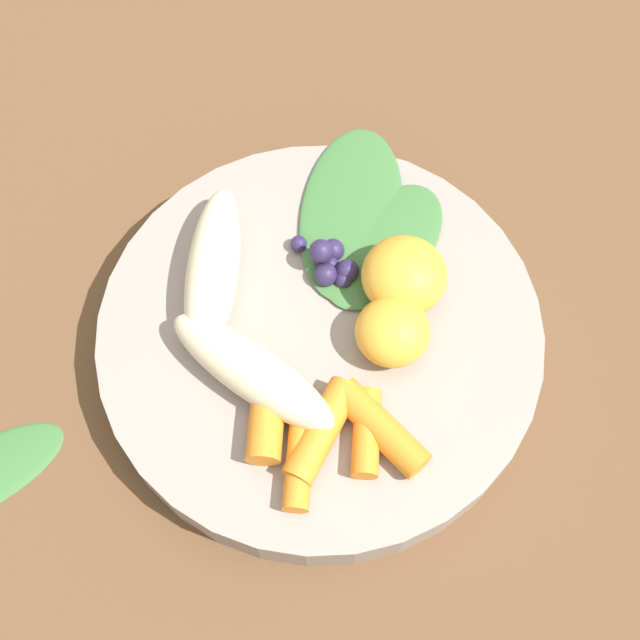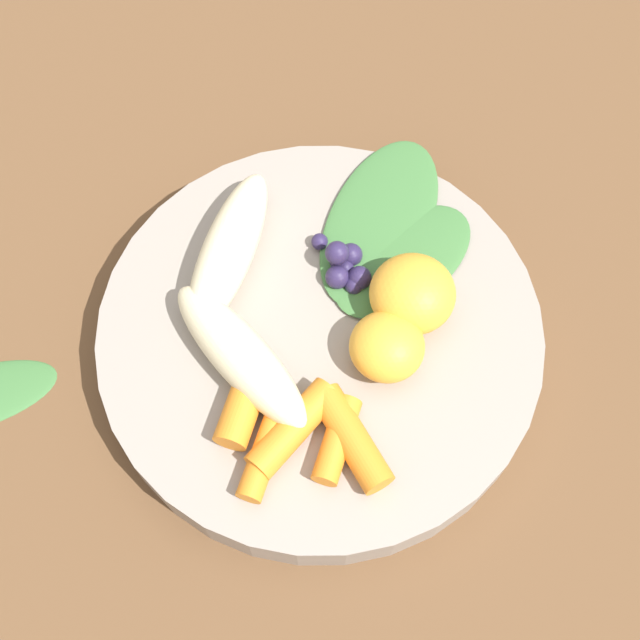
{
  "view_description": "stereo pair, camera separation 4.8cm",
  "coord_description": "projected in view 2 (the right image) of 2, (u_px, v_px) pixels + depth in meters",
  "views": [
    {
      "loc": [
        0.19,
        0.09,
        0.48
      ],
      "look_at": [
        0.0,
        0.0,
        0.04
      ],
      "focal_mm": 46.86,
      "sensor_mm": 36.0,
      "label": 1
    },
    {
      "loc": [
        0.16,
        0.13,
        0.48
      ],
      "look_at": [
        0.0,
        0.0,
        0.04
      ],
      "focal_mm": 46.86,
      "sensor_mm": 36.0,
      "label": 2
    }
  ],
  "objects": [
    {
      "name": "blueberry_pile",
      "position": [
        343.0,
        265.0,
        0.5
      ],
      "size": [
        0.03,
        0.04,
        0.03
      ],
      "color": "#2D234C",
      "rests_on": "bowl"
    },
    {
      "name": "orange_segment_near",
      "position": [
        412.0,
        294.0,
        0.48
      ],
      "size": [
        0.05,
        0.05,
        0.04
      ],
      "primitive_type": "ellipsoid",
      "color": "#F4A833",
      "rests_on": "bowl"
    },
    {
      "name": "carrot_small",
      "position": [
        352.0,
        438.0,
        0.45
      ],
      "size": [
        0.04,
        0.06,
        0.02
      ],
      "primitive_type": "cylinder",
      "rotation": [
        0.0,
        1.57,
        7.48
      ],
      "color": "orange",
      "rests_on": "bowl"
    },
    {
      "name": "kale_leaf_left",
      "position": [
        404.0,
        260.0,
        0.51
      ],
      "size": [
        0.11,
        0.07,
        0.01
      ],
      "primitive_type": "ellipsoid",
      "rotation": [
        0.0,
        0.0,
        9.26
      ],
      "color": "#3D7038",
      "rests_on": "bowl"
    },
    {
      "name": "kale_leaf_right",
      "position": [
        380.0,
        220.0,
        0.52
      ],
      "size": [
        0.14,
        0.1,
        0.01
      ],
      "primitive_type": "ellipsoid",
      "rotation": [
        0.0,
        0.0,
        9.72
      ],
      "color": "#3D7038",
      "rests_on": "bowl"
    },
    {
      "name": "ground_plane",
      "position": [
        320.0,
        348.0,
        0.52
      ],
      "size": [
        2.4,
        2.4,
        0.0
      ],
      "primitive_type": "plane",
      "color": "brown"
    },
    {
      "name": "banana_peeled_left",
      "position": [
        241.0,
        356.0,
        0.47
      ],
      "size": [
        0.05,
        0.12,
        0.03
      ],
      "primitive_type": "ellipsoid",
      "rotation": [
        0.0,
        0.0,
        7.67
      ],
      "color": "beige",
      "rests_on": "bowl"
    },
    {
      "name": "bowl",
      "position": [
        320.0,
        338.0,
        0.51
      ],
      "size": [
        0.27,
        0.27,
        0.03
      ],
      "primitive_type": "cylinder",
      "color": "gray",
      "rests_on": "ground_plane"
    },
    {
      "name": "orange_segment_far",
      "position": [
        387.0,
        347.0,
        0.47
      ],
      "size": [
        0.04,
        0.04,
        0.03
      ],
      "primitive_type": "ellipsoid",
      "color": "#F4A833",
      "rests_on": "bowl"
    },
    {
      "name": "banana_peeled_right",
      "position": [
        226.0,
        252.0,
        0.5
      ],
      "size": [
        0.12,
        0.07,
        0.03
      ],
      "primitive_type": "ellipsoid",
      "rotation": [
        0.0,
        0.0,
        6.66
      ],
      "color": "beige",
      "rests_on": "bowl"
    },
    {
      "name": "carrot_mid_left",
      "position": [
        266.0,
        447.0,
        0.45
      ],
      "size": [
        0.06,
        0.04,
        0.01
      ],
      "primitive_type": "cylinder",
      "rotation": [
        0.0,
        1.57,
        6.65
      ],
      "color": "orange",
      "rests_on": "bowl"
    },
    {
      "name": "carrot_front",
      "position": [
        247.0,
        410.0,
        0.46
      ],
      "size": [
        0.05,
        0.04,
        0.02
      ],
      "primitive_type": "cylinder",
      "rotation": [
        0.0,
        1.57,
        6.67
      ],
      "color": "orange",
      "rests_on": "bowl"
    },
    {
      "name": "carrot_rear",
      "position": [
        337.0,
        440.0,
        0.46
      ],
      "size": [
        0.05,
        0.03,
        0.02
      ],
      "primitive_type": "cylinder",
      "rotation": [
        0.0,
        1.57,
        6.66
      ],
      "color": "orange",
      "rests_on": "bowl"
    },
    {
      "name": "carrot_mid_right",
      "position": [
        293.0,
        428.0,
        0.46
      ],
      "size": [
        0.06,
        0.02,
        0.02
      ],
      "primitive_type": "cylinder",
      "rotation": [
        0.0,
        1.57,
        6.26
      ],
      "color": "orange",
      "rests_on": "bowl"
    }
  ]
}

